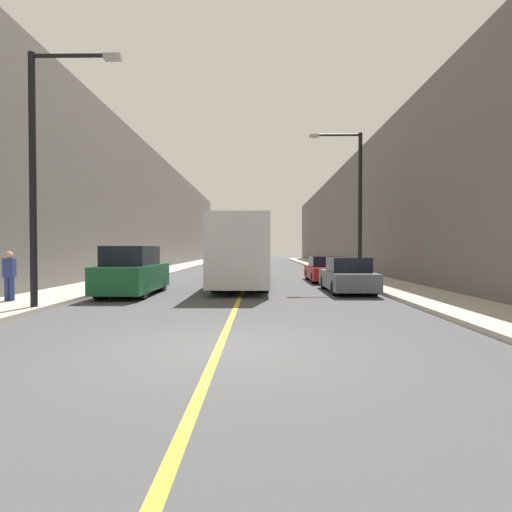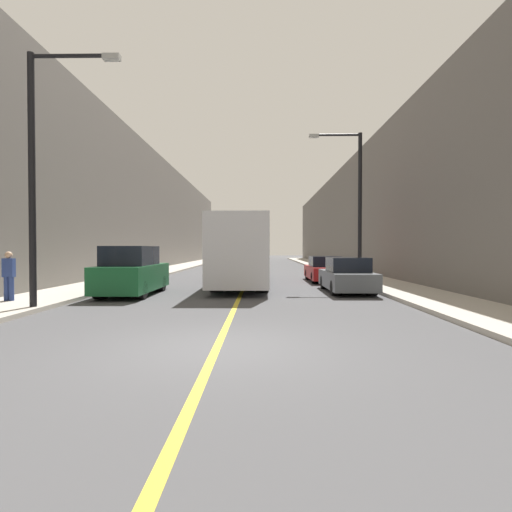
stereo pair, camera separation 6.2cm
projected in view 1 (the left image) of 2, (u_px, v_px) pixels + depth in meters
name	position (u px, v px, depth m)	size (l,w,h in m)	color
ground_plane	(219.00, 347.00, 7.55)	(200.00, 200.00, 0.00)	#474749
sidewalk_left	(178.00, 268.00, 37.62)	(2.78, 72.00, 0.14)	#B2AA9E
sidewalk_right	(327.00, 268.00, 37.46)	(2.78, 72.00, 0.14)	#B2AA9E
building_row_left	(141.00, 213.00, 37.56)	(4.00, 72.00, 10.43)	#66605B
building_row_right	(363.00, 217.00, 37.34)	(4.00, 72.00, 9.60)	#66605B
road_center_line	(252.00, 268.00, 37.54)	(0.16, 72.00, 0.01)	gold
bus	(244.00, 251.00, 20.95)	(2.50, 12.30, 3.28)	silver
parked_suv_left	(133.00, 273.00, 16.03)	(1.88, 4.60, 1.97)	#145128
car_right_near	(347.00, 277.00, 17.07)	(1.79, 4.29, 1.50)	#51565B
car_right_mid	(324.00, 270.00, 22.60)	(1.78, 4.55, 1.44)	maroon
street_lamp_left	(41.00, 162.00, 11.78)	(2.75, 0.24, 7.50)	black
street_lamp_right	(355.00, 197.00, 20.69)	(2.75, 0.24, 7.72)	black
pedestrian	(9.00, 275.00, 13.19)	(0.36, 0.23, 1.63)	navy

